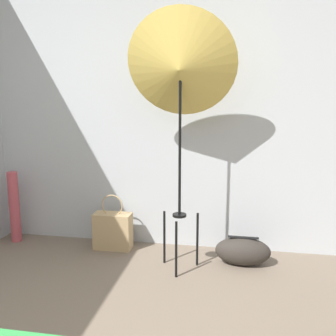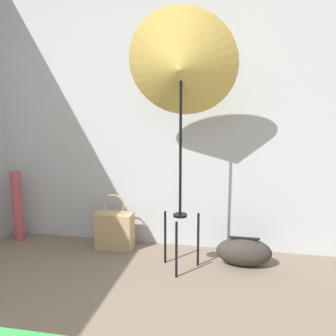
{
  "view_description": "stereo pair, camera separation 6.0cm",
  "coord_description": "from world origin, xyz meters",
  "px_view_note": "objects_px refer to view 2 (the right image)",
  "views": [
    {
      "loc": [
        0.84,
        -1.1,
        1.45
      ],
      "look_at": [
        0.33,
        1.67,
        0.9
      ],
      "focal_mm": 42.0,
      "sensor_mm": 36.0,
      "label": 1
    },
    {
      "loc": [
        0.89,
        -1.09,
        1.45
      ],
      "look_at": [
        0.33,
        1.67,
        0.9
      ],
      "focal_mm": 42.0,
      "sensor_mm": 36.0,
      "label": 2
    }
  ],
  "objects_px": {
    "tote_bag": "(114,230)",
    "paper_roll": "(17,206)",
    "duffel_bag": "(244,252)",
    "photo_umbrella": "(181,68)"
  },
  "relations": [
    {
      "from": "tote_bag",
      "to": "paper_roll",
      "type": "bearing_deg",
      "value": 179.22
    },
    {
      "from": "paper_roll",
      "to": "duffel_bag",
      "type": "bearing_deg",
      "value": -3.93
    },
    {
      "from": "photo_umbrella",
      "to": "duffel_bag",
      "type": "distance_m",
      "value": 1.6
    },
    {
      "from": "tote_bag",
      "to": "photo_umbrella",
      "type": "bearing_deg",
      "value": -24.11
    },
    {
      "from": "duffel_bag",
      "to": "paper_roll",
      "type": "xyz_separation_m",
      "value": [
        -2.19,
        0.15,
        0.23
      ]
    },
    {
      "from": "duffel_bag",
      "to": "paper_roll",
      "type": "distance_m",
      "value": 2.2
    },
    {
      "from": "photo_umbrella",
      "to": "paper_roll",
      "type": "xyz_separation_m",
      "value": [
        -1.67,
        0.31,
        -1.27
      ]
    },
    {
      "from": "duffel_bag",
      "to": "paper_roll",
      "type": "relative_size",
      "value": 0.67
    },
    {
      "from": "photo_umbrella",
      "to": "duffel_bag",
      "type": "xyz_separation_m",
      "value": [
        0.52,
        0.16,
        -1.5
      ]
    },
    {
      "from": "photo_umbrella",
      "to": "paper_roll",
      "type": "height_order",
      "value": "photo_umbrella"
    }
  ]
}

